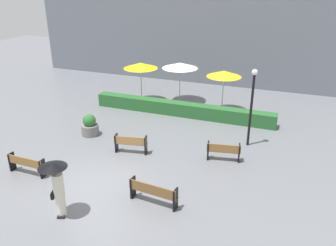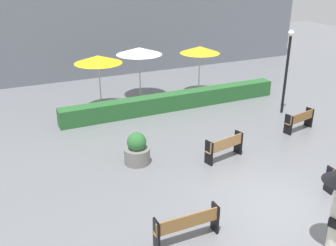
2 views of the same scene
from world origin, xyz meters
name	(u,v)px [view 2 (image 2 of 2)]	position (x,y,z in m)	size (l,w,h in m)	color
ground_plane	(275,203)	(0.00, 0.00, 0.00)	(60.00, 60.00, 0.00)	slate
bench_mid_center	(225,146)	(0.16, 2.98, 0.51)	(1.59, 0.64, 0.87)	#9E7242
bench_near_left	(187,224)	(-3.09, -0.31, 0.49)	(1.76, 0.35, 0.82)	olive
bench_far_right	(300,120)	(4.42, 3.80, 0.49)	(1.54, 0.63, 0.84)	olive
planter_pot	(137,150)	(-2.76, 4.05, 0.49)	(0.90, 0.90, 1.15)	slate
lamp_post	(287,63)	(5.22, 5.79, 2.36)	(0.28, 0.28, 3.85)	black
patio_umbrella_yellow	(98,59)	(-2.41, 9.75, 2.47)	(2.21, 2.21, 2.65)	silver
patio_umbrella_white	(139,51)	(-0.05, 10.65, 2.48)	(2.32, 2.32, 2.66)	silver
patio_umbrella_yellow_far	(200,50)	(3.00, 9.84, 2.42)	(2.08, 2.08, 2.60)	silver
hedge_strip	(175,101)	(0.86, 8.40, 0.39)	(11.05, 0.70, 0.79)	#28602D
building_facade	(107,4)	(0.00, 16.00, 4.32)	(28.00, 1.20, 8.64)	slate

